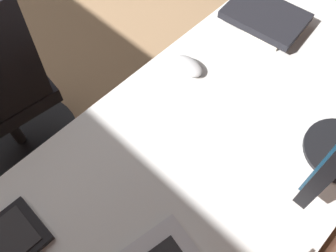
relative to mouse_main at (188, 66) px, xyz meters
name	(u,v)px	position (x,y,z in m)	size (l,w,h in m)	color
desk	(181,190)	(0.29, 0.24, -0.08)	(2.07, 0.71, 0.73)	white
mouse_main	(188,66)	(0.00, 0.00, 0.00)	(0.06, 0.10, 0.03)	silver
book_stack_near	(264,17)	(-0.34, 0.05, 0.01)	(0.21, 0.28, 0.05)	beige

